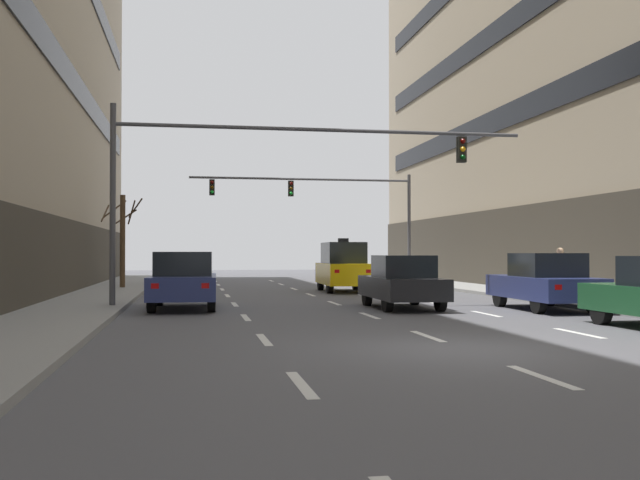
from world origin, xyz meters
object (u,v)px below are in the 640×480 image
at_px(car_driving_0, 402,282).
at_px(pedestrian_0, 560,269).
at_px(car_parked_3, 545,282).
at_px(traffic_signal_0, 259,164).
at_px(street_tree_1, 122,237).
at_px(traffic_signal_1, 329,200).
at_px(car_driving_2, 185,270).
at_px(taxi_driving_3, 343,267).
at_px(car_driving_1, 184,281).

xyz_separation_m(car_driving_0, pedestrian_0, (5.75, 0.96, 0.35)).
distance_m(car_parked_3, traffic_signal_0, 9.43).
bearing_deg(car_driving_0, street_tree_1, 126.66).
distance_m(car_driving_0, traffic_signal_1, 17.90).
distance_m(car_driving_0, street_tree_1, 15.96).
xyz_separation_m(car_parked_3, traffic_signal_0, (-8.39, 2.31, 3.64)).
xyz_separation_m(car_driving_2, taxi_driving_3, (6.90, -6.18, 0.25)).
distance_m(traffic_signal_0, traffic_signal_1, 17.25).
relative_size(car_driving_2, pedestrian_0, 2.58).
relative_size(car_driving_2, traffic_signal_0, 0.34).
bearing_deg(traffic_signal_1, car_driving_0, -93.31).
bearing_deg(traffic_signal_1, car_driving_1, -114.80).
xyz_separation_m(car_driving_2, pedestrian_0, (12.45, -15.04, 0.33)).
xyz_separation_m(car_driving_2, street_tree_1, (-2.77, -3.26, 1.59)).
xyz_separation_m(taxi_driving_3, street_tree_1, (-9.68, 2.92, 1.34)).
relative_size(car_driving_0, taxi_driving_3, 0.97).
relative_size(car_driving_0, traffic_signal_1, 0.36).
relative_size(car_driving_2, traffic_signal_1, 0.37).
height_order(car_driving_2, street_tree_1, street_tree_1).
bearing_deg(traffic_signal_1, street_tree_1, -155.75).
relative_size(car_driving_1, car_parked_3, 1.03).
bearing_deg(traffic_signal_1, taxi_driving_3, -96.07).
bearing_deg(pedestrian_0, street_tree_1, 142.27).
xyz_separation_m(car_driving_2, car_parked_3, (10.77, -17.24, 0.01)).
distance_m(taxi_driving_3, street_tree_1, 10.20).
height_order(traffic_signal_1, pedestrian_0, traffic_signal_1).
bearing_deg(traffic_signal_1, car_parked_3, -80.72).
height_order(car_driving_1, car_parked_3, car_driving_1).
distance_m(taxi_driving_3, traffic_signal_1, 8.44).
bearing_deg(pedestrian_0, car_parked_3, -127.35).
bearing_deg(taxi_driving_3, street_tree_1, 163.23).
bearing_deg(car_driving_0, traffic_signal_1, 86.69).
distance_m(car_driving_2, car_parked_3, 20.33).
bearing_deg(taxi_driving_3, car_parked_3, -70.73).
height_order(car_parked_3, traffic_signal_0, traffic_signal_0).
height_order(taxi_driving_3, traffic_signal_1, traffic_signal_1).
relative_size(taxi_driving_3, car_parked_3, 0.99).
bearing_deg(car_driving_2, traffic_signal_1, 10.76).
bearing_deg(car_driving_2, taxi_driving_3, -41.82).
xyz_separation_m(taxi_driving_3, traffic_signal_1, (0.81, 7.64, 3.49)).
bearing_deg(car_driving_2, car_driving_1, -89.60).
bearing_deg(pedestrian_0, taxi_driving_3, 122.05).
xyz_separation_m(car_parked_3, street_tree_1, (-13.55, 13.98, 1.58)).
xyz_separation_m(car_driving_0, car_parked_3, (4.07, -1.24, 0.03)).
xyz_separation_m(traffic_signal_1, street_tree_1, (-10.49, -4.73, -2.15)).
xyz_separation_m(car_driving_0, traffic_signal_1, (1.01, 17.47, 3.76)).
distance_m(car_driving_1, traffic_signal_0, 4.28).
bearing_deg(car_driving_0, car_driving_2, 112.74).
distance_m(taxi_driving_3, car_parked_3, 11.73).
height_order(car_driving_2, taxi_driving_3, taxi_driving_3).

